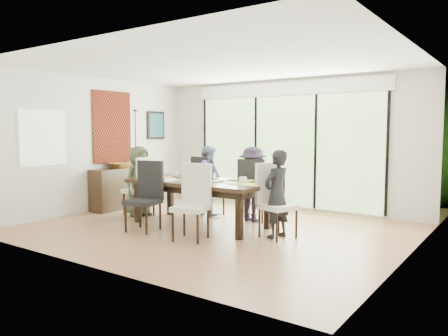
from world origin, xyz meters
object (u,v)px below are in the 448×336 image
Objects in this scene: chair_left_end at (139,186)px; cup_c at (243,180)px; table_top at (200,182)px; cup_a at (175,174)px; person_right_end at (277,194)px; person_left_end at (139,181)px; vase at (204,177)px; chair_far_right at (253,189)px; laptop at (160,177)px; chair_right_end at (278,201)px; chair_near_right at (191,202)px; chair_near_left at (143,196)px; bowl at (120,165)px; person_far_right at (253,184)px; sideboard at (124,188)px; chair_far_left at (209,185)px; cup_b at (204,179)px; person_far_left at (209,180)px.

chair_left_end is 8.87× the size of cup_c.
cup_a is at bearing 167.91° from table_top.
person_right_end is 10.40× the size of cup_a.
vase is (1.53, 0.05, 0.17)m from person_left_end.
chair_far_right is 1.71m from laptop.
cup_c is (-0.68, 0.10, 0.16)m from person_right_end.
chair_right_end and chair_near_right have the same top height.
cup_a is (-0.20, 1.02, 0.26)m from chair_near_left.
chair_right_end is 8.87× the size of cup_a.
chair_near_left is at bearing 164.67° from chair_near_right.
chair_near_right reaches higher than bowl.
cup_a is (-1.25, -0.68, 0.16)m from person_far_right.
person_left_end is 0.81m from cup_a.
person_far_right reaches higher than table_top.
chair_near_right is at bearing -60.11° from table_top.
vase is 0.97× the size of cup_a.
person_far_right reaches higher than chair_near_right.
chair_near_left reaches higher than table_top.
bowl is (-1.89, 1.21, 0.33)m from chair_near_left.
cup_c reaches higher than sideboard.
person_left_end reaches higher than bowl.
chair_far_right is 0.98m from vase.
sideboard reaches higher than table_top.
table_top is 2.18× the size of chair_far_left.
person_left_end is 1.00× the size of person_far_right.
person_left_end is at bearing 91.89° from chair_left_end.
cup_b is (1.65, -0.10, 0.26)m from chair_left_end.
cup_b is at bearing 136.46° from person_far_left.
chair_far_right reaches higher than sideboard.
person_far_left is at bearing 8.15° from person_far_right.
person_far_left is 0.89× the size of sideboard.
bowl is (-3.19, 0.24, 0.08)m from cup_c.
sideboard is at bearing 170.99° from vase.
chair_near_right reaches higher than sideboard.
bowl reaches higher than laptop.
person_left_end is at bearing 180.00° from table_top.
chair_left_end is 2.22m from chair_far_right.
person_left_end reaches higher than laptop.
chair_left_end reaches higher than cup_b.
laptop is at bearing -173.29° from table_top.
cup_a is (-1.25, -0.70, 0.26)m from chair_far_right.
bowl reaches higher than sideboard.
chair_far_left is 1.00× the size of chair_near_left.
chair_near_left reaches higher than sideboard.
person_far_left is at bearing 14.21° from bowl.
chair_near_left is 2.54× the size of bowl.
chair_near_right is 11.00× the size of cup_b.
chair_near_left is 2.31m from sideboard.
cup_b is 0.68m from cup_c.
sideboard is (-1.54, 0.54, -0.37)m from laptop.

